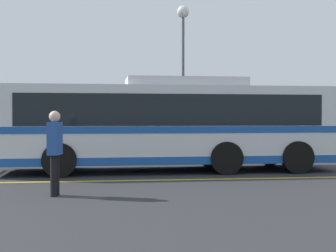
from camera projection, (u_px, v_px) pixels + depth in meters
ground_plane at (186, 170)px, 15.31m from camera, size 220.00×220.00×0.00m
lane_strip_0 at (177, 180)px, 12.92m from camera, size 30.71×0.20×0.01m
curb_strip at (152, 154)px, 21.27m from camera, size 38.71×0.36×0.15m
transit_bus at (168, 123)px, 15.08m from camera, size 11.07×2.89×2.98m
parked_car_1 at (8, 142)px, 18.96m from camera, size 4.68×1.83×1.42m
parked_car_2 at (168, 141)px, 19.68m from camera, size 4.56×1.87×1.42m
parked_car_3 at (288, 141)px, 20.12m from camera, size 4.34×2.04×1.42m
pedestrian_0 at (55, 147)px, 10.25m from camera, size 0.31×0.46×1.87m
street_lamp at (183, 40)px, 22.58m from camera, size 0.59×0.59×7.12m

